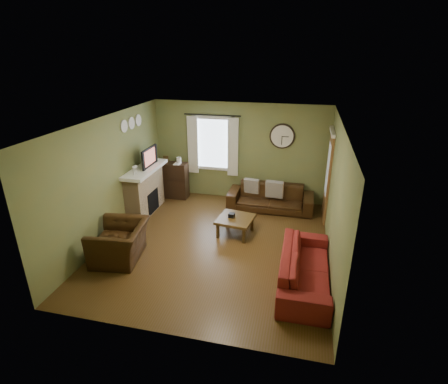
% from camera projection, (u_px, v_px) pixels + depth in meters
% --- Properties ---
extents(floor, '(4.60, 5.20, 0.00)m').
position_uv_depth(floor, '(215.00, 244.00, 7.41)').
color(floor, '#493116').
rests_on(floor, ground).
extents(ceiling, '(4.60, 5.20, 0.00)m').
position_uv_depth(ceiling, '(214.00, 122.00, 6.42)').
color(ceiling, white).
rests_on(ceiling, ground).
extents(wall_left, '(0.00, 5.20, 2.60)m').
position_uv_depth(wall_left, '(110.00, 178.00, 7.41)').
color(wall_left, olive).
rests_on(wall_left, ground).
extents(wall_right, '(0.00, 5.20, 2.60)m').
position_uv_depth(wall_right, '(335.00, 198.00, 6.43)').
color(wall_right, olive).
rests_on(wall_right, ground).
extents(wall_back, '(4.60, 0.00, 2.60)m').
position_uv_depth(wall_back, '(239.00, 152.00, 9.26)').
color(wall_back, olive).
rests_on(wall_back, ground).
extents(wall_front, '(4.60, 0.00, 2.60)m').
position_uv_depth(wall_front, '(164.00, 259.00, 4.58)').
color(wall_front, olive).
rests_on(wall_front, ground).
extents(fireplace, '(0.40, 1.40, 1.10)m').
position_uv_depth(fireplace, '(145.00, 192.00, 8.68)').
color(fireplace, '#C8AF89').
rests_on(fireplace, floor).
extents(firebox, '(0.04, 0.60, 0.55)m').
position_uv_depth(firebox, '(153.00, 201.00, 8.74)').
color(firebox, black).
rests_on(firebox, fireplace).
extents(mantel, '(0.58, 1.60, 0.08)m').
position_uv_depth(mantel, '(144.00, 169.00, 8.45)').
color(mantel, white).
rests_on(mantel, fireplace).
extents(tv, '(0.08, 0.60, 0.35)m').
position_uv_depth(tv, '(147.00, 159.00, 8.50)').
color(tv, black).
rests_on(tv, mantel).
extents(tv_screen, '(0.02, 0.62, 0.36)m').
position_uv_depth(tv_screen, '(150.00, 157.00, 8.46)').
color(tv_screen, '#994C3F').
rests_on(tv_screen, mantel).
extents(medallion_left, '(0.28, 0.28, 0.03)m').
position_uv_depth(medallion_left, '(124.00, 126.00, 7.76)').
color(medallion_left, white).
rests_on(medallion_left, wall_left).
extents(medallion_mid, '(0.28, 0.28, 0.03)m').
position_uv_depth(medallion_mid, '(131.00, 123.00, 8.07)').
color(medallion_mid, white).
rests_on(medallion_mid, wall_left).
extents(medallion_right, '(0.28, 0.28, 0.03)m').
position_uv_depth(medallion_right, '(138.00, 120.00, 8.39)').
color(medallion_right, white).
rests_on(medallion_right, wall_left).
extents(window_pane, '(1.00, 0.02, 1.30)m').
position_uv_depth(window_pane, '(214.00, 143.00, 9.31)').
color(window_pane, silver).
rests_on(window_pane, wall_back).
extents(curtain_rod, '(0.03, 0.03, 1.50)m').
position_uv_depth(curtain_rod, '(212.00, 115.00, 8.93)').
color(curtain_rod, black).
rests_on(curtain_rod, wall_back).
extents(curtain_left, '(0.28, 0.04, 1.55)m').
position_uv_depth(curtain_left, '(193.00, 145.00, 9.36)').
color(curtain_left, silver).
rests_on(curtain_left, wall_back).
extents(curtain_right, '(0.28, 0.04, 1.55)m').
position_uv_depth(curtain_right, '(233.00, 148.00, 9.12)').
color(curtain_right, silver).
rests_on(curtain_right, wall_back).
extents(wall_clock, '(0.64, 0.06, 0.64)m').
position_uv_depth(wall_clock, '(282.00, 136.00, 8.79)').
color(wall_clock, white).
rests_on(wall_clock, wall_back).
extents(door, '(0.05, 0.90, 2.10)m').
position_uv_depth(door, '(328.00, 177.00, 8.20)').
color(door, brown).
rests_on(door, floor).
extents(bookshelf, '(0.84, 0.36, 0.99)m').
position_uv_depth(bookshelf, '(173.00, 180.00, 9.59)').
color(bookshelf, black).
rests_on(bookshelf, floor).
extents(book, '(0.18, 0.24, 0.02)m').
position_uv_depth(book, '(174.00, 165.00, 9.31)').
color(book, '#453014').
rests_on(book, bookshelf).
extents(sofa_brown, '(2.15, 0.84, 0.63)m').
position_uv_depth(sofa_brown, '(270.00, 197.00, 8.94)').
color(sofa_brown, black).
rests_on(sofa_brown, floor).
extents(pillow_left, '(0.45, 0.18, 0.44)m').
position_uv_depth(pillow_left, '(274.00, 189.00, 8.83)').
color(pillow_left, gray).
rests_on(pillow_left, sofa_brown).
extents(pillow_right, '(0.40, 0.17, 0.39)m').
position_uv_depth(pillow_right, '(252.00, 186.00, 9.04)').
color(pillow_right, gray).
rests_on(pillow_right, sofa_brown).
extents(sofa_red, '(0.84, 2.14, 0.63)m').
position_uv_depth(sofa_red, '(305.00, 268.00, 6.09)').
color(sofa_red, maroon).
rests_on(sofa_red, floor).
extents(armchair, '(1.11, 1.23, 0.71)m').
position_uv_depth(armchair, '(120.00, 242.00, 6.80)').
color(armchair, black).
rests_on(armchair, floor).
extents(coffee_table, '(0.85, 0.85, 0.40)m').
position_uv_depth(coffee_table, '(235.00, 226.00, 7.75)').
color(coffee_table, '#453014').
rests_on(coffee_table, floor).
extents(tissue_box, '(0.14, 0.14, 0.10)m').
position_uv_depth(tissue_box, '(232.00, 217.00, 7.70)').
color(tissue_box, black).
rests_on(tissue_box, coffee_table).
extents(wine_glass_a, '(0.08, 0.08, 0.22)m').
position_uv_depth(wine_glass_a, '(134.00, 171.00, 7.91)').
color(wine_glass_a, white).
rests_on(wine_glass_a, mantel).
extents(wine_glass_b, '(0.07, 0.07, 0.20)m').
position_uv_depth(wine_glass_b, '(136.00, 169.00, 8.00)').
color(wine_glass_b, white).
rests_on(wine_glass_b, mantel).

